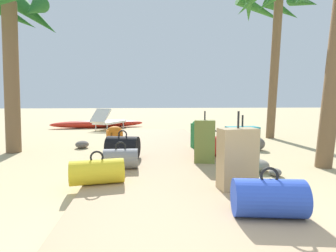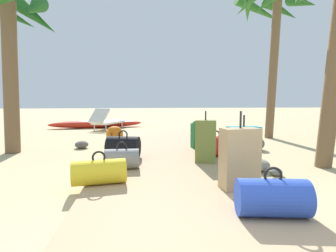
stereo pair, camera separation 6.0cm
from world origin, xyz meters
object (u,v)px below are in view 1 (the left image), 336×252
palm_tree_far_left (9,24)px  kayak (98,124)px  suitcase_olive (205,141)px  lounge_chair (108,121)px  backpack_green (199,133)px  palm_tree_far_right (275,12)px  backpack_orange (115,138)px  duffel_bag_grey (121,159)px  duffel_bag_black (123,147)px  suitcase_tan (237,159)px  duffel_bag_red (215,146)px  duffel_bag_yellow (97,172)px  duffel_bag_blue (269,198)px  suitcase_teal (242,151)px

palm_tree_far_left → kayak: palm_tree_far_left is taller
suitcase_olive → lounge_chair: bearing=111.6°
backpack_green → palm_tree_far_left: (-3.92, 0.36, 2.26)m
palm_tree_far_right → backpack_orange: bearing=-157.1°
duffel_bag_grey → palm_tree_far_left: size_ratio=0.14×
palm_tree_far_right → lounge_chair: palm_tree_far_right is taller
backpack_orange → kayak: size_ratio=0.14×
duffel_bag_black → backpack_green: bearing=29.0°
backpack_green → suitcase_olive: 1.34m
lounge_chair → suitcase_tan: bearing=-71.7°
duffel_bag_red → backpack_orange: backpack_orange is taller
duffel_bag_red → lounge_chair: bearing=116.0°
duffel_bag_black → backpack_green: 1.79m
duffel_bag_grey → duffel_bag_yellow: (-0.23, -0.71, 0.00)m
backpack_orange → palm_tree_far_left: 3.19m
suitcase_olive → palm_tree_far_left: palm_tree_far_left is taller
duffel_bag_grey → palm_tree_far_left: 3.93m
duffel_bag_grey → duffel_bag_black: duffel_bag_black is taller
duffel_bag_yellow → duffel_bag_blue: bearing=-33.1°
suitcase_tan → suitcase_olive: (-0.07, 1.33, -0.00)m
backpack_orange → palm_tree_far_right: bearing=22.9°
duffel_bag_black → palm_tree_far_left: 3.57m
kayak → duffel_bag_red: bearing=-63.0°
duffel_bag_yellow → duffel_bag_red: bearing=37.8°
suitcase_olive → lounge_chair: size_ratio=0.51×
suitcase_olive → kayak: (-2.75, 6.48, -0.28)m
duffel_bag_black → backpack_orange: size_ratio=1.28×
duffel_bag_black → duffel_bag_blue: (1.45, -2.53, -0.03)m
suitcase_teal → kayak: size_ratio=0.23×
duffel_bag_blue → kayak: (-2.84, 8.55, -0.10)m
palm_tree_far_left → kayak: 5.49m
duffel_bag_blue → kayak: duffel_bag_blue is taller
duffel_bag_black → palm_tree_far_left: size_ratio=0.18×
palm_tree_far_left → duffel_bag_yellow: bearing=-51.3°
duffel_bag_blue → palm_tree_far_left: (-3.81, 3.76, 2.41)m
backpack_green → suitcase_tan: (-0.13, -2.65, 0.04)m
suitcase_teal → duffel_bag_red: bearing=90.6°
lounge_chair → duffel_bag_blue: bearing=-73.2°
backpack_orange → suitcase_olive: suitcase_olive is taller
duffel_bag_black → palm_tree_far_right: size_ratio=0.15×
duffel_bag_yellow → palm_tree_far_right: 6.65m
suitcase_tan → kayak: suitcase_tan is taller
duffel_bag_red → duffel_bag_black: (-1.67, -0.01, 0.01)m
suitcase_olive → duffel_bag_yellow: bearing=-147.7°
duffel_bag_grey → suitcase_teal: suitcase_teal is taller
lounge_chair → kayak: size_ratio=0.46×
duffel_bag_grey → kayak: 6.91m
duffel_bag_blue → suitcase_olive: (-0.09, 2.08, 0.18)m
duffel_bag_black → palm_tree_far_right: bearing=32.5°
suitcase_teal → palm_tree_far_left: 5.25m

